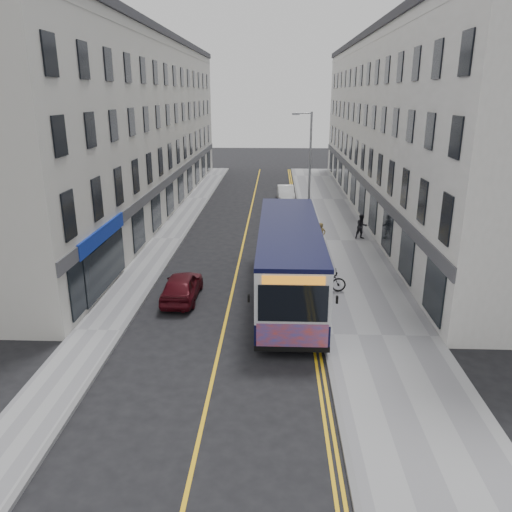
# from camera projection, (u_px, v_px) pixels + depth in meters

# --- Properties ---
(ground) EXTENTS (140.00, 140.00, 0.00)m
(ground) POSITION_uv_depth(u_px,v_px,m) (226.00, 321.00, 20.89)
(ground) COLOR black
(ground) RESTS_ON ground
(pavement_east) EXTENTS (4.50, 64.00, 0.12)m
(pavement_east) POSITION_uv_depth(u_px,v_px,m) (341.00, 241.00, 32.03)
(pavement_east) COLOR gray
(pavement_east) RESTS_ON ground
(pavement_west) EXTENTS (2.00, 64.00, 0.12)m
(pavement_west) POSITION_uv_depth(u_px,v_px,m) (167.00, 239.00, 32.46)
(pavement_west) COLOR gray
(pavement_west) RESTS_ON ground
(kerb_east) EXTENTS (0.18, 64.00, 0.13)m
(kerb_east) POSITION_uv_depth(u_px,v_px,m) (306.00, 241.00, 32.11)
(kerb_east) COLOR slate
(kerb_east) RESTS_ON ground
(kerb_west) EXTENTS (0.18, 64.00, 0.13)m
(kerb_west) POSITION_uv_depth(u_px,v_px,m) (182.00, 239.00, 32.42)
(kerb_west) COLOR slate
(kerb_west) RESTS_ON ground
(road_centre_line) EXTENTS (0.12, 64.00, 0.01)m
(road_centre_line) POSITION_uv_depth(u_px,v_px,m) (244.00, 241.00, 32.29)
(road_centre_line) COLOR yellow
(road_centre_line) RESTS_ON ground
(road_dbl_yellow_inner) EXTENTS (0.10, 64.00, 0.01)m
(road_dbl_yellow_inner) POSITION_uv_depth(u_px,v_px,m) (299.00, 241.00, 32.15)
(road_dbl_yellow_inner) COLOR yellow
(road_dbl_yellow_inner) RESTS_ON ground
(road_dbl_yellow_outer) EXTENTS (0.10, 64.00, 0.01)m
(road_dbl_yellow_outer) POSITION_uv_depth(u_px,v_px,m) (302.00, 242.00, 32.14)
(road_dbl_yellow_outer) COLOR yellow
(road_dbl_yellow_outer) RESTS_ON ground
(terrace_east) EXTENTS (6.00, 46.00, 13.00)m
(terrace_east) POSITION_uv_depth(u_px,v_px,m) (399.00, 129.00, 38.38)
(terrace_east) COLOR white
(terrace_east) RESTS_ON ground
(terrace_west) EXTENTS (6.00, 46.00, 13.00)m
(terrace_west) POSITION_uv_depth(u_px,v_px,m) (136.00, 128.00, 39.16)
(terrace_west) COLOR beige
(terrace_west) RESTS_ON ground
(streetlamp) EXTENTS (1.32, 0.18, 8.00)m
(streetlamp) POSITION_uv_depth(u_px,v_px,m) (309.00, 169.00, 32.67)
(streetlamp) COLOR #919399
(streetlamp) RESTS_ON ground
(city_bus) EXTENTS (2.77, 11.90, 3.46)m
(city_bus) POSITION_uv_depth(u_px,v_px,m) (289.00, 258.00, 22.91)
(city_bus) COLOR black
(city_bus) RESTS_ON ground
(bicycle) EXTENTS (2.02, 0.71, 1.06)m
(bicycle) POSITION_uv_depth(u_px,v_px,m) (324.00, 281.00, 23.61)
(bicycle) COLOR black
(bicycle) RESTS_ON pavement_east
(pedestrian_near) EXTENTS (0.71, 0.60, 1.64)m
(pedestrian_near) POSITION_uv_depth(u_px,v_px,m) (321.00, 236.00, 29.90)
(pedestrian_near) COLOR olive
(pedestrian_near) RESTS_ON pavement_east
(pedestrian_far) EXTENTS (0.90, 0.78, 1.60)m
(pedestrian_far) POSITION_uv_depth(u_px,v_px,m) (362.00, 227.00, 32.13)
(pedestrian_far) COLOR black
(pedestrian_far) RESTS_ON pavement_east
(car_white) EXTENTS (1.59, 4.08, 1.33)m
(car_white) POSITION_uv_depth(u_px,v_px,m) (286.00, 193.00, 44.22)
(car_white) COLOR white
(car_white) RESTS_ON ground
(car_maroon) EXTENTS (1.57, 3.84, 1.31)m
(car_maroon) POSITION_uv_depth(u_px,v_px,m) (182.00, 286.00, 22.95)
(car_maroon) COLOR #4D0C15
(car_maroon) RESTS_ON ground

